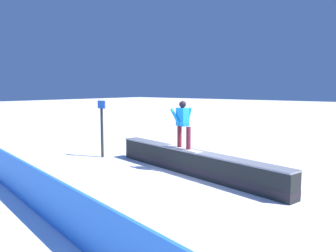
# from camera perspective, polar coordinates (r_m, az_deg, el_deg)

# --- Properties ---
(ground_plane) EXTENTS (120.00, 120.00, 0.00)m
(ground_plane) POSITION_cam_1_polar(r_m,az_deg,el_deg) (10.78, 4.10, -7.95)
(ground_plane) COLOR white
(grind_box) EXTENTS (6.87, 1.93, 0.75)m
(grind_box) POSITION_cam_1_polar(r_m,az_deg,el_deg) (10.70, 4.11, -6.19)
(grind_box) COLOR black
(grind_box) RESTS_ON ground_plane
(snowboarder) EXTENTS (1.57, 0.74, 1.50)m
(snowboarder) POSITION_cam_1_polar(r_m,az_deg,el_deg) (10.86, 2.47, 0.56)
(snowboarder) COLOR silver
(snowboarder) RESTS_ON grind_box
(safety_fence) EXTENTS (8.46, 1.84, 0.98)m
(safety_fence) POSITION_cam_1_polar(r_m,az_deg,el_deg) (7.33, -19.05, -11.27)
(safety_fence) COLOR #2F7AE9
(safety_fence) RESTS_ON ground_plane
(trail_marker) EXTENTS (0.40, 0.10, 2.17)m
(trail_marker) POSITION_cam_1_polar(r_m,az_deg,el_deg) (13.39, -10.82, -0.20)
(trail_marker) COLOR #262628
(trail_marker) RESTS_ON ground_plane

